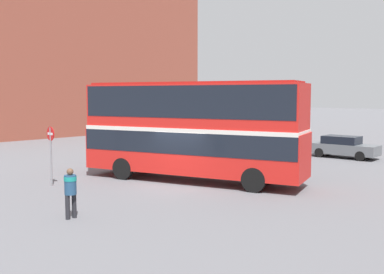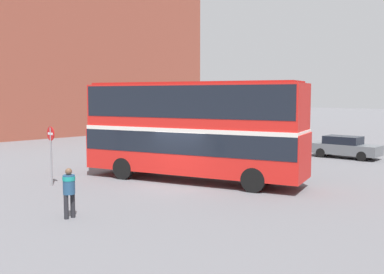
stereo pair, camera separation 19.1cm
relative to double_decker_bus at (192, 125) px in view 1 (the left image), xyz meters
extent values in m
plane|color=slate|center=(0.38, -1.35, -2.77)|extent=(240.00, 240.00, 0.00)
cube|color=brown|center=(-30.77, 11.84, 5.60)|extent=(11.93, 29.45, 16.75)
cube|color=red|center=(0.00, 0.00, -1.27)|extent=(11.24, 5.79, 2.08)
cube|color=red|center=(0.00, 0.00, 0.87)|extent=(11.06, 5.67, 2.19)
cube|color=black|center=(0.00, 0.00, -0.80)|extent=(11.15, 5.79, 1.02)
cube|color=black|center=(0.00, 0.00, 1.13)|extent=(10.92, 5.65, 1.50)
cube|color=silver|center=(0.00, 0.00, -0.20)|extent=(11.15, 5.78, 0.20)
cube|color=#B11A15|center=(0.00, 0.00, 2.01)|extent=(10.54, 5.35, 0.10)
cylinder|color=black|center=(3.01, 2.15, -2.22)|extent=(1.13, 0.62, 1.09)
cylinder|color=black|center=(3.69, 0.05, -2.22)|extent=(1.13, 0.62, 1.09)
cylinder|color=black|center=(-3.49, 0.02, -2.22)|extent=(1.13, 0.62, 1.09)
cylinder|color=black|center=(-2.80, -2.08, -2.22)|extent=(1.13, 0.62, 1.09)
cylinder|color=#232328|center=(1.71, -7.83, -2.35)|extent=(0.16, 0.16, 0.84)
cylinder|color=#232328|center=(1.69, -7.57, -2.35)|extent=(0.16, 0.16, 0.84)
cylinder|color=navy|center=(1.70, -7.70, -1.60)|extent=(0.43, 0.43, 0.67)
cylinder|color=teal|center=(1.70, -7.70, -1.38)|extent=(0.46, 0.46, 0.15)
sphere|color=brown|center=(1.70, -7.70, -1.14)|extent=(0.23, 0.23, 0.23)
cube|color=silver|center=(-9.82, 15.07, -2.13)|extent=(4.70, 2.79, 0.73)
cube|color=black|center=(-9.65, 15.02, -1.48)|extent=(2.61, 2.10, 0.57)
cylinder|color=black|center=(-11.34, 14.63, -2.44)|extent=(0.68, 0.37, 0.65)
cylinder|color=black|center=(-10.95, 16.17, -2.44)|extent=(0.68, 0.37, 0.65)
cylinder|color=black|center=(-8.69, 13.96, -2.44)|extent=(0.68, 0.37, 0.65)
cylinder|color=black|center=(-8.30, 15.50, -2.44)|extent=(0.68, 0.37, 0.65)
cube|color=slate|center=(1.64, 12.95, -2.17)|extent=(4.55, 2.05, 0.67)
cube|color=black|center=(1.46, 12.94, -1.57)|extent=(2.41, 1.72, 0.53)
cylinder|color=black|center=(2.95, 13.83, -2.45)|extent=(0.65, 0.27, 0.63)
cylinder|color=black|center=(3.07, 12.29, -2.45)|extent=(0.65, 0.27, 0.63)
cylinder|color=black|center=(0.21, 13.62, -2.45)|extent=(0.65, 0.27, 0.63)
cylinder|color=black|center=(0.33, 12.08, -2.45)|extent=(0.65, 0.27, 0.63)
cylinder|color=gray|center=(-3.88, -5.38, -1.41)|extent=(0.08, 0.08, 2.73)
cylinder|color=red|center=(-3.88, -5.38, -0.34)|extent=(0.65, 0.03, 0.65)
cube|color=white|center=(-3.88, -5.38, -0.34)|extent=(0.46, 0.04, 0.11)
camera|label=1|loc=(15.15, -15.60, 1.46)|focal=42.00mm
camera|label=2|loc=(15.29, -15.46, 1.46)|focal=42.00mm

